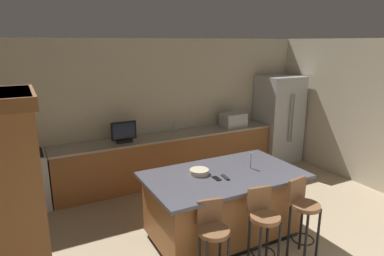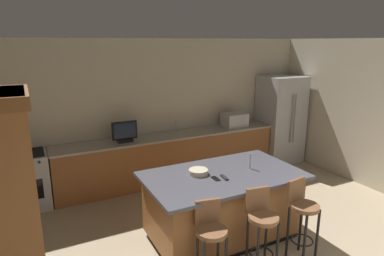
{
  "view_description": "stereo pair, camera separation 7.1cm",
  "coord_description": "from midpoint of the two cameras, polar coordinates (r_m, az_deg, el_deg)",
  "views": [
    {
      "loc": [
        -2.51,
        -0.88,
        2.62
      ],
      "look_at": [
        -0.25,
        3.43,
        1.35
      ],
      "focal_mm": 31.24,
      "sensor_mm": 36.0,
      "label": 1
    },
    {
      "loc": [
        -2.45,
        -0.91,
        2.62
      ],
      "look_at": [
        -0.25,
        3.43,
        1.35
      ],
      "focal_mm": 31.24,
      "sensor_mm": 36.0,
      "label": 2
    }
  ],
  "objects": [
    {
      "name": "refrigerator",
      "position": [
        7.65,
        15.08,
        1.47
      ],
      "size": [
        0.88,
        0.78,
        1.89
      ],
      "color": "#B7BABF",
      "rests_on": "ground_plane"
    },
    {
      "name": "range_oven",
      "position": [
        5.99,
        -26.43,
        -8.12
      ],
      "size": [
        0.74,
        0.63,
        0.92
      ],
      "color": "#B7BABF",
      "rests_on": "ground_plane"
    },
    {
      "name": "bar_stool_left",
      "position": [
        3.81,
        3.76,
        -18.02
      ],
      "size": [
        0.34,
        0.36,
        0.95
      ],
      "rotation": [
        0.0,
        0.0,
        -0.2
      ],
      "color": "brown",
      "rests_on": "ground_plane"
    },
    {
      "name": "microwave",
      "position": [
        6.97,
        7.55,
        1.39
      ],
      "size": [
        0.48,
        0.36,
        0.28
      ],
      "primitive_type": "cube",
      "color": "#B7BABF",
      "rests_on": "counter_back"
    },
    {
      "name": "tv_monitor",
      "position": [
        5.95,
        -11.1,
        -0.76
      ],
      "size": [
        0.44,
        0.16,
        0.37
      ],
      "color": "black",
      "rests_on": "counter_back"
    },
    {
      "name": "kitchen_island",
      "position": [
        4.65,
        5.66,
        -12.95
      ],
      "size": [
        2.08,
        1.21,
        0.92
      ],
      "color": "black",
      "rests_on": "ground_plane"
    },
    {
      "name": "fruit_bowl",
      "position": [
        4.43,
        1.56,
        -7.48
      ],
      "size": [
        0.25,
        0.25,
        0.06
      ],
      "primitive_type": "cylinder",
      "color": "beige",
      "rests_on": "kitchen_island"
    },
    {
      "name": "bar_stool_right",
      "position": [
        4.37,
        18.72,
        -13.55
      ],
      "size": [
        0.34,
        0.36,
        1.01
      ],
      "rotation": [
        0.0,
        0.0,
        0.15
      ],
      "color": "brown",
      "rests_on": "ground_plane"
    },
    {
      "name": "cell_phone",
      "position": [
        4.3,
        4.52,
        -8.6
      ],
      "size": [
        0.07,
        0.15,
        0.01
      ],
      "primitive_type": "cube",
      "rotation": [
        0.0,
        0.0,
        -0.02
      ],
      "color": "black",
      "rests_on": "kitchen_island"
    },
    {
      "name": "bar_stool_center",
      "position": [
        4.01,
        12.31,
        -15.77
      ],
      "size": [
        0.34,
        0.36,
        1.01
      ],
      "rotation": [
        0.0,
        0.0,
        -0.15
      ],
      "color": "brown",
      "rests_on": "ground_plane"
    },
    {
      "name": "counter_back",
      "position": [
        6.46,
        -3.32,
        -5.01
      ],
      "size": [
        4.33,
        0.62,
        0.9
      ],
      "color": "brown",
      "rests_on": "ground_plane"
    },
    {
      "name": "sink_faucet_back",
      "position": [
        6.44,
        -2.44,
        0.24
      ],
      "size": [
        0.02,
        0.02,
        0.24
      ],
      "primitive_type": "cylinder",
      "color": "#B2B2B7",
      "rests_on": "counter_back"
    },
    {
      "name": "wall_back",
      "position": [
        6.59,
        -4.2,
        3.35
      ],
      "size": [
        6.59,
        0.12,
        2.67
      ],
      "primitive_type": "cube",
      "color": "beige",
      "rests_on": "ground_plane"
    },
    {
      "name": "sink_faucet_island",
      "position": [
        4.66,
        10.35,
        -5.55
      ],
      "size": [
        0.02,
        0.02,
        0.22
      ],
      "primitive_type": "cylinder",
      "color": "#B2B2B7",
      "rests_on": "kitchen_island"
    },
    {
      "name": "tv_remote",
      "position": [
        4.33,
        6.01,
        -8.38
      ],
      "size": [
        0.07,
        0.17,
        0.02
      ],
      "primitive_type": "cube",
      "rotation": [
        0.0,
        0.0,
        -0.13
      ],
      "color": "black",
      "rests_on": "kitchen_island"
    }
  ]
}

